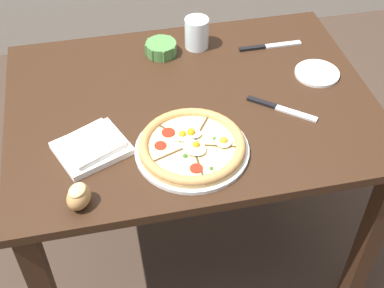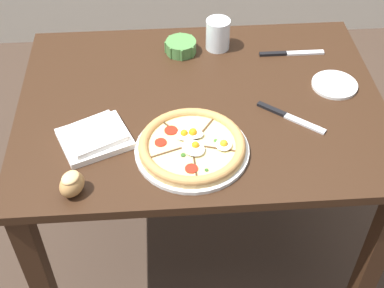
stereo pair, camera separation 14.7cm
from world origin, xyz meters
The scene contains 10 objects.
ground_plane centered at (0.00, 0.00, 0.00)m, with size 12.00×12.00×0.00m, color #3D2D23.
dining_table centered at (0.00, 0.00, 0.61)m, with size 1.13×0.83×0.72m.
pizza centered at (-0.04, -0.22, 0.74)m, with size 0.32×0.32×0.05m.
ramekin_bowl centered at (-0.05, 0.27, 0.75)m, with size 0.11×0.11×0.04m.
napkin_folded centered at (-0.32, -0.16, 0.74)m, with size 0.23×0.22×0.04m.
bread_piece_near centered at (-0.36, -0.35, 0.76)m, with size 0.09×0.09×0.07m.
knife_main centered at (0.33, 0.23, 0.73)m, with size 0.22×0.02×0.01m.
knife_spare centered at (0.26, -0.10, 0.73)m, with size 0.18×0.16×0.01m.
water_glass centered at (0.08, 0.28, 0.77)m, with size 0.08×0.08×0.11m.
side_saucer centered at (0.43, 0.04, 0.73)m, with size 0.14×0.14×0.01m.
Camera 1 is at (-0.26, -1.24, 1.78)m, focal length 50.00 mm.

